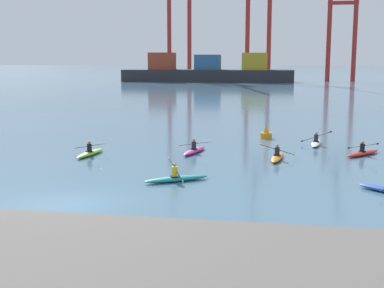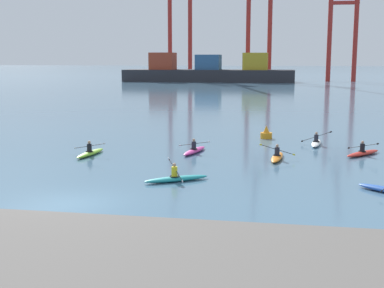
{
  "view_description": "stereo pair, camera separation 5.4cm",
  "coord_description": "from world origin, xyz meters",
  "px_view_note": "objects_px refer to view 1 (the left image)",
  "views": [
    {
      "loc": [
        8.71,
        -20.22,
        6.14
      ],
      "look_at": [
        2.95,
        12.76,
        0.6
      ],
      "focal_mm": 48.77,
      "sensor_mm": 36.0,
      "label": 1
    },
    {
      "loc": [
        8.76,
        -20.21,
        6.14
      ],
      "look_at": [
        2.95,
        12.76,
        0.6
      ],
      "focal_mm": 48.77,
      "sensor_mm": 36.0,
      "label": 2
    }
  ],
  "objects_px": {
    "kayak_lime": "(90,153)",
    "kayak_magenta": "(194,150)",
    "gantry_crane_east_mid": "(343,17)",
    "kayak_red": "(363,153)",
    "kayak_white": "(316,143)",
    "container_barge": "(208,72)",
    "gantry_crane_west": "(179,12)",
    "channel_buoy": "(266,134)",
    "kayak_teal": "(176,178)",
    "gantry_crane_west_mid": "(259,14)",
    "kayak_orange": "(277,156)"
  },
  "relations": [
    {
      "from": "kayak_lime",
      "to": "kayak_magenta",
      "type": "xyz_separation_m",
      "value": [
        6.41,
        2.02,
        0.0
      ]
    },
    {
      "from": "gantry_crane_east_mid",
      "to": "kayak_red",
      "type": "distance_m",
      "value": 110.27
    },
    {
      "from": "kayak_white",
      "to": "container_barge",
      "type": "bearing_deg",
      "value": 102.63
    },
    {
      "from": "gantry_crane_west",
      "to": "kayak_white",
      "type": "distance_m",
      "value": 119.2
    },
    {
      "from": "gantry_crane_west",
      "to": "channel_buoy",
      "type": "distance_m",
      "value": 115.87
    },
    {
      "from": "gantry_crane_west",
      "to": "gantry_crane_east_mid",
      "type": "xyz_separation_m",
      "value": [
        44.81,
        -8.03,
        -2.69
      ]
    },
    {
      "from": "channel_buoy",
      "to": "kayak_teal",
      "type": "height_order",
      "value": "kayak_teal"
    },
    {
      "from": "channel_buoy",
      "to": "kayak_lime",
      "type": "bearing_deg",
      "value": -140.06
    },
    {
      "from": "gantry_crane_east_mid",
      "to": "kayak_teal",
      "type": "xyz_separation_m",
      "value": [
        -19.83,
        -117.69,
        -16.31
      ]
    },
    {
      "from": "channel_buoy",
      "to": "gantry_crane_west_mid",
      "type": "bearing_deg",
      "value": 93.23
    },
    {
      "from": "gantry_crane_east_mid",
      "to": "gantry_crane_west",
      "type": "bearing_deg",
      "value": 169.84
    },
    {
      "from": "gantry_crane_west",
      "to": "kayak_lime",
      "type": "xyz_separation_m",
      "value": [
        18.12,
        -119.68,
        -19.0
      ]
    },
    {
      "from": "kayak_white",
      "to": "kayak_magenta",
      "type": "relative_size",
      "value": 1.0
    },
    {
      "from": "kayak_lime",
      "to": "kayak_white",
      "type": "bearing_deg",
      "value": 24.54
    },
    {
      "from": "kayak_orange",
      "to": "kayak_magenta",
      "type": "relative_size",
      "value": 1.0
    },
    {
      "from": "gantry_crane_east_mid",
      "to": "kayak_lime",
      "type": "relative_size",
      "value": 10.13
    },
    {
      "from": "gantry_crane_east_mid",
      "to": "kayak_white",
      "type": "height_order",
      "value": "gantry_crane_east_mid"
    },
    {
      "from": "kayak_orange",
      "to": "kayak_teal",
      "type": "relative_size",
      "value": 1.08
    },
    {
      "from": "gantry_crane_west_mid",
      "to": "kayak_white",
      "type": "distance_m",
      "value": 108.95
    },
    {
      "from": "container_barge",
      "to": "gantry_crane_west",
      "type": "bearing_deg",
      "value": 125.31
    },
    {
      "from": "container_barge",
      "to": "kayak_white",
      "type": "bearing_deg",
      "value": -77.37
    },
    {
      "from": "kayak_magenta",
      "to": "kayak_orange",
      "type": "bearing_deg",
      "value": -13.7
    },
    {
      "from": "gantry_crane_west",
      "to": "kayak_magenta",
      "type": "relative_size",
      "value": 11.2
    },
    {
      "from": "kayak_magenta",
      "to": "kayak_lime",
      "type": "bearing_deg",
      "value": -162.5
    },
    {
      "from": "gantry_crane_east_mid",
      "to": "kayak_magenta",
      "type": "xyz_separation_m",
      "value": [
        -20.29,
        -109.63,
        -16.31
      ]
    },
    {
      "from": "channel_buoy",
      "to": "kayak_white",
      "type": "height_order",
      "value": "kayak_white"
    },
    {
      "from": "kayak_teal",
      "to": "gantry_crane_west",
      "type": "bearing_deg",
      "value": 101.24
    },
    {
      "from": "kayak_white",
      "to": "kayak_magenta",
      "type": "bearing_deg",
      "value": -150.36
    },
    {
      "from": "kayak_red",
      "to": "kayak_magenta",
      "type": "relative_size",
      "value": 0.87
    },
    {
      "from": "kayak_orange",
      "to": "kayak_teal",
      "type": "height_order",
      "value": "kayak_teal"
    },
    {
      "from": "gantry_crane_west_mid",
      "to": "kayak_red",
      "type": "xyz_separation_m",
      "value": [
        12.23,
        -110.67,
        -17.71
      ]
    },
    {
      "from": "gantry_crane_west",
      "to": "gantry_crane_west_mid",
      "type": "bearing_deg",
      "value": -14.59
    },
    {
      "from": "container_barge",
      "to": "kayak_magenta",
      "type": "bearing_deg",
      "value": -82.27
    },
    {
      "from": "container_barge",
      "to": "kayak_red",
      "type": "xyz_separation_m",
      "value": [
        24.69,
        -101.72,
        -2.43
      ]
    },
    {
      "from": "kayak_red",
      "to": "kayak_orange",
      "type": "xyz_separation_m",
      "value": [
        -5.38,
        -2.3,
        0.0
      ]
    },
    {
      "from": "container_barge",
      "to": "kayak_orange",
      "type": "bearing_deg",
      "value": -79.48
    },
    {
      "from": "container_barge",
      "to": "kayak_orange",
      "type": "height_order",
      "value": "container_barge"
    },
    {
      "from": "gantry_crane_west",
      "to": "kayak_magenta",
      "type": "distance_m",
      "value": 121.68
    },
    {
      "from": "gantry_crane_west",
      "to": "kayak_magenta",
      "type": "bearing_deg",
      "value": -78.23
    },
    {
      "from": "kayak_red",
      "to": "container_barge",
      "type": "bearing_deg",
      "value": 103.64
    },
    {
      "from": "kayak_white",
      "to": "kayak_red",
      "type": "height_order",
      "value": "kayak_white"
    },
    {
      "from": "container_barge",
      "to": "kayak_orange",
      "type": "relative_size",
      "value": 12.85
    },
    {
      "from": "gantry_crane_west",
      "to": "kayak_magenta",
      "type": "xyz_separation_m",
      "value": [
        24.52,
        -117.66,
        -19.0
      ]
    },
    {
      "from": "kayak_lime",
      "to": "kayak_teal",
      "type": "bearing_deg",
      "value": -41.4
    },
    {
      "from": "gantry_crane_east_mid",
      "to": "gantry_crane_west_mid",
      "type": "bearing_deg",
      "value": 174.67
    },
    {
      "from": "kayak_white",
      "to": "kayak_red",
      "type": "relative_size",
      "value": 1.16
    },
    {
      "from": "kayak_white",
      "to": "gantry_crane_west_mid",
      "type": "bearing_deg",
      "value": 95.08
    },
    {
      "from": "container_barge",
      "to": "kayak_white",
      "type": "relative_size",
      "value": 12.83
    },
    {
      "from": "gantry_crane_west_mid",
      "to": "kayak_teal",
      "type": "relative_size",
      "value": 11.58
    },
    {
      "from": "gantry_crane_west_mid",
      "to": "kayak_lime",
      "type": "xyz_separation_m",
      "value": [
        -4.93,
        -113.68,
        -17.71
      ]
    }
  ]
}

